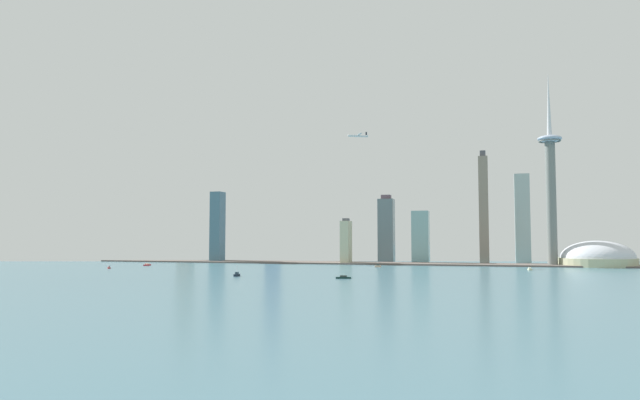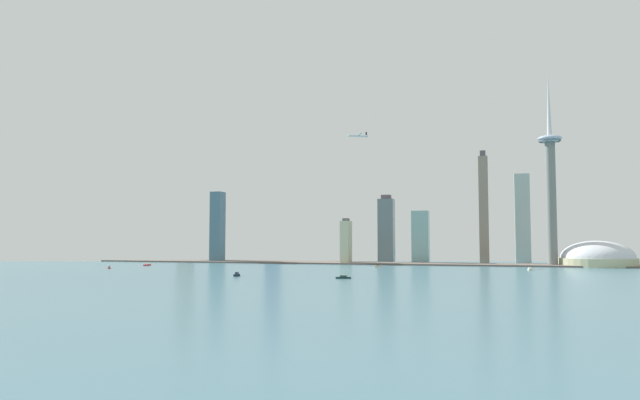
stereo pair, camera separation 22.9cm
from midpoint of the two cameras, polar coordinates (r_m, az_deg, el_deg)
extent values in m
plane|color=#467180|center=(519.95, -7.84, -8.21)|extent=(6000.00, 6000.00, 0.00)
cube|color=#665A54|center=(917.04, 2.72, -6.23)|extent=(857.95, 66.45, 2.20)
cylinder|color=slate|center=(901.89, 21.87, -0.18)|extent=(14.15, 14.15, 185.50)
ellipsoid|color=#A1B2CD|center=(911.95, 21.73, 5.65)|extent=(34.37, 34.37, 10.12)
torus|color=slate|center=(911.40, 21.74, 5.43)|extent=(31.24, 31.24, 2.02)
cone|color=silver|center=(921.63, 21.65, 8.84)|extent=(7.08, 7.08, 93.76)
cylinder|color=#B7B991|center=(918.65, 25.74, -5.56)|extent=(105.14, 105.14, 11.80)
ellipsoid|color=silver|center=(918.45, 25.73, -5.19)|extent=(99.88, 99.88, 50.45)
cube|color=gray|center=(957.79, 15.86, -0.94)|extent=(14.66, 23.99, 170.83)
cube|color=#4C4D54|center=(966.19, 15.76, 4.40)|extent=(8.79, 14.39, 9.29)
cube|color=beige|center=(908.02, 2.58, -4.21)|extent=(13.60, 26.92, 67.03)
cube|color=#4E515B|center=(908.44, 2.57, -1.96)|extent=(8.16, 16.15, 4.25)
cube|color=slate|center=(957.08, 6.57, -3.04)|extent=(25.27, 25.07, 104.60)
cube|color=#624D58|center=(959.37, 6.55, 0.29)|extent=(15.16, 15.04, 6.79)
cube|color=#7FAEB1|center=(948.86, 9.91, -3.62)|extent=(27.14, 26.47, 84.13)
cube|color=#6C76AC|center=(1037.04, -4.66, -1.76)|extent=(25.07, 15.73, 153.05)
cube|color=#565863|center=(1042.76, -4.64, 2.58)|extent=(15.04, 9.44, 4.82)
cube|color=#9EB5B3|center=(989.13, 19.37, -1.72)|extent=(23.57, 13.24, 144.50)
cube|color=#436A7C|center=(995.26, -10.10, -2.62)|extent=(18.72, 23.22, 118.68)
cube|color=#C4AD92|center=(1066.16, -13.09, -1.62)|extent=(24.83, 20.83, 157.09)
cube|color=#172331|center=(622.97, -8.23, -7.36)|extent=(4.56, 11.83, 2.33)
cube|color=#2D424E|center=(622.83, -8.23, -7.15)|extent=(2.93, 5.29, 2.15)
cylinder|color=silver|center=(622.58, -8.22, -6.74)|extent=(0.24, 0.24, 6.76)
cube|color=beige|center=(777.48, 20.01, -6.48)|extent=(5.46, 11.46, 1.44)
cube|color=silver|center=(777.39, 20.00, -6.36)|extent=(3.52, 5.16, 1.86)
cube|color=#B7232D|center=(889.49, -16.71, -6.17)|extent=(11.37, 18.63, 1.52)
cube|color=beige|center=(889.42, -16.71, -6.07)|extent=(6.69, 8.69, 1.66)
cube|color=beige|center=(810.34, 5.74, -6.53)|extent=(9.27, 4.35, 2.34)
cube|color=#293B39|center=(810.25, 5.73, -6.39)|extent=(4.22, 2.49, 1.60)
cylinder|color=silver|center=(810.13, 5.73, -6.20)|extent=(0.24, 0.24, 3.87)
cube|color=#AA2521|center=(821.08, -20.14, -6.32)|extent=(7.39, 7.42, 1.38)
cube|color=#A5969C|center=(820.99, -20.13, -6.18)|extent=(3.80, 3.80, 2.59)
cube|color=black|center=(582.52, 2.31, -7.68)|extent=(16.25, 9.85, 1.53)
cube|color=#313F3A|center=(582.41, 2.31, -7.53)|extent=(7.57, 5.81, 1.71)
cone|color=green|center=(872.83, -10.63, -6.30)|extent=(1.00, 1.00, 1.83)
cylinder|color=silver|center=(901.28, 3.80, 6.34)|extent=(28.59, 17.08, 3.44)
sphere|color=silver|center=(897.39, 2.86, 6.38)|extent=(3.44, 3.44, 3.44)
cube|color=silver|center=(901.55, 3.80, 6.44)|extent=(18.66, 31.62, 0.50)
cube|color=silver|center=(904.82, 4.59, 6.34)|extent=(7.60, 11.62, 0.40)
cube|color=#2D333D|center=(905.48, 4.58, 6.57)|extent=(2.36, 1.55, 5.00)
camera|label=1|loc=(0.11, -90.01, 0.00)|focal=32.39mm
camera|label=2|loc=(0.11, 89.99, 0.00)|focal=32.39mm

